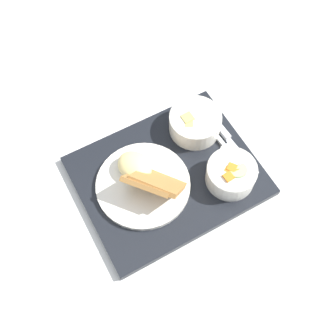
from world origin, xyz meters
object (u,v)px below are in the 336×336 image
bowl_salad (231,173)px  bowl_soup (195,122)px  spoon (223,145)px  knife (226,136)px  plate_main (144,180)px

bowl_salad → bowl_soup: 0.16m
bowl_soup → spoon: 0.09m
bowl_soup → spoon: size_ratio=0.94×
bowl_salad → bowl_soup: bowl_salad is taller
knife → bowl_soup: bearing=-140.4°
bowl_salad → plate_main: bearing=-18.9°
bowl_salad → plate_main: plate_main is taller
bowl_salad → spoon: bowl_salad is taller
plate_main → knife: 0.23m
bowl_salad → bowl_soup: size_ratio=0.91×
bowl_soup → plate_main: (0.16, 0.09, -0.01)m
bowl_soup → knife: (-0.06, 0.05, -0.02)m
knife → spoon: 0.02m
plate_main → knife: plate_main is taller
bowl_soup → knife: size_ratio=0.72×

